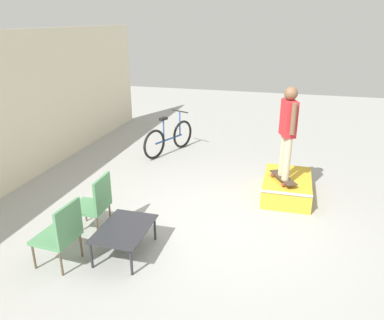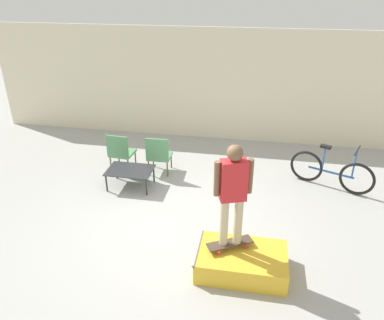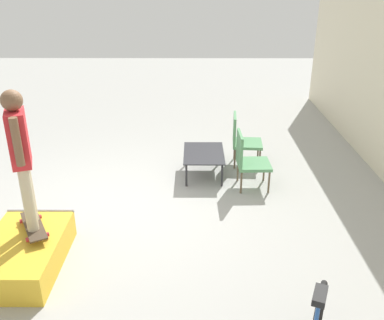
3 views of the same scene
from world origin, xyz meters
TOP-DOWN VIEW (x-y plane):
  - ground_plane at (0.00, 0.00)m, footprint 24.00×24.00m
  - skate_ramp_box at (1.39, -0.96)m, footprint 1.41×0.87m
  - skateboard_on_ramp at (1.19, -0.87)m, footprint 0.74×0.53m
  - person_skater at (1.19, -0.87)m, footprint 0.54×0.31m
  - coffee_table at (-1.14, 1.23)m, footprint 0.98×0.68m
  - patio_chair_left at (-1.60, 1.92)m, footprint 0.56×0.56m
  - patio_chair_right at (-0.69, 1.92)m, footprint 0.53×0.53m
  - bicycle at (3.11, 1.97)m, footprint 1.67×0.78m

SIDE VIEW (x-z plane):
  - ground_plane at x=0.00m, z-range 0.00..0.00m
  - skate_ramp_box at x=1.39m, z-range -0.01..0.37m
  - coffee_table at x=-1.14m, z-range 0.17..0.58m
  - bicycle at x=3.11m, z-range -0.12..0.89m
  - skateboard_on_ramp at x=1.19m, z-range 0.41..0.48m
  - patio_chair_left at x=-1.60m, z-range 0.04..0.97m
  - patio_chair_right at x=-0.69m, z-range 0.04..0.97m
  - person_skater at x=1.19m, z-range 0.60..2.25m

